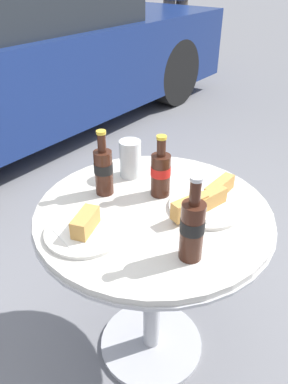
{
  "coord_description": "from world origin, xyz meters",
  "views": [
    {
      "loc": [
        -0.79,
        -0.57,
        1.36
      ],
      "look_at": [
        0.0,
        0.04,
        0.73
      ],
      "focal_mm": 35.0,
      "sensor_mm": 36.0,
      "label": 1
    }
  ],
  "objects_px": {
    "cola_bottle_right": "(192,228)",
    "lunch_plate_near": "(85,229)",
    "bistro_table": "(153,245)",
    "cola_bottle_center": "(161,172)",
    "lunch_plate_far": "(206,202)",
    "parked_car": "(19,53)",
    "cola_bottle_left": "(104,170)",
    "drinking_glass": "(130,160)"
  },
  "relations": [
    {
      "from": "cola_bottle_right",
      "to": "lunch_plate_near",
      "type": "xyz_separation_m",
      "value": [
        -0.1,
        0.29,
        -0.08
      ]
    },
    {
      "from": "bistro_table",
      "to": "cola_bottle_center",
      "type": "distance_m",
      "value": 0.25
    },
    {
      "from": "lunch_plate_near",
      "to": "lunch_plate_far",
      "type": "bearing_deg",
      "value": -33.59
    },
    {
      "from": "parked_car",
      "to": "cola_bottle_center",
      "type": "bearing_deg",
      "value": -116.18
    },
    {
      "from": "cola_bottle_left",
      "to": "cola_bottle_right",
      "type": "height_order",
      "value": "cola_bottle_right"
    },
    {
      "from": "drinking_glass",
      "to": "lunch_plate_near",
      "type": "xyz_separation_m",
      "value": [
        -0.34,
        -0.11,
        -0.05
      ]
    },
    {
      "from": "drinking_glass",
      "to": "cola_bottle_right",
      "type": "bearing_deg",
      "value": -121.1
    },
    {
      "from": "bistro_table",
      "to": "drinking_glass",
      "type": "relative_size",
      "value": 5.63
    },
    {
      "from": "cola_bottle_left",
      "to": "drinking_glass",
      "type": "height_order",
      "value": "cola_bottle_left"
    },
    {
      "from": "drinking_glass",
      "to": "lunch_plate_near",
      "type": "relative_size",
      "value": 0.58
    },
    {
      "from": "drinking_glass",
      "to": "cola_bottle_center",
      "type": "bearing_deg",
      "value": -103.38
    },
    {
      "from": "cola_bottle_left",
      "to": "parked_car",
      "type": "xyz_separation_m",
      "value": [
        1.24,
        2.16,
        -0.12
      ]
    },
    {
      "from": "drinking_glass",
      "to": "lunch_plate_far",
      "type": "relative_size",
      "value": 0.47
    },
    {
      "from": "lunch_plate_near",
      "to": "parked_car",
      "type": "bearing_deg",
      "value": 57.51
    },
    {
      "from": "cola_bottle_left",
      "to": "cola_bottle_right",
      "type": "bearing_deg",
      "value": -103.98
    },
    {
      "from": "cola_bottle_center",
      "to": "drinking_glass",
      "type": "height_order",
      "value": "cola_bottle_center"
    },
    {
      "from": "lunch_plate_far",
      "to": "cola_bottle_left",
      "type": "bearing_deg",
      "value": 111.06
    },
    {
      "from": "lunch_plate_far",
      "to": "parked_car",
      "type": "bearing_deg",
      "value": 65.67
    },
    {
      "from": "cola_bottle_right",
      "to": "lunch_plate_near",
      "type": "relative_size",
      "value": 1.05
    },
    {
      "from": "cola_bottle_center",
      "to": "parked_car",
      "type": "relative_size",
      "value": 0.05
    },
    {
      "from": "drinking_glass",
      "to": "lunch_plate_near",
      "type": "height_order",
      "value": "drinking_glass"
    },
    {
      "from": "lunch_plate_near",
      "to": "lunch_plate_far",
      "type": "distance_m",
      "value": 0.39
    },
    {
      "from": "cola_bottle_right",
      "to": "drinking_glass",
      "type": "bearing_deg",
      "value": 58.9
    },
    {
      "from": "drinking_glass",
      "to": "lunch_plate_far",
      "type": "distance_m",
      "value": 0.33
    },
    {
      "from": "drinking_glass",
      "to": "lunch_plate_far",
      "type": "bearing_deg",
      "value": -93.73
    },
    {
      "from": "cola_bottle_right",
      "to": "drinking_glass",
      "type": "relative_size",
      "value": 1.81
    },
    {
      "from": "bistro_table",
      "to": "drinking_glass",
      "type": "xyz_separation_m",
      "value": [
        0.12,
        0.2,
        0.21
      ]
    },
    {
      "from": "lunch_plate_near",
      "to": "lunch_plate_far",
      "type": "height_order",
      "value": "lunch_plate_far"
    },
    {
      "from": "cola_bottle_right",
      "to": "cola_bottle_center",
      "type": "relative_size",
      "value": 1.16
    },
    {
      "from": "cola_bottle_left",
      "to": "drinking_glass",
      "type": "bearing_deg",
      "value": 2.05
    },
    {
      "from": "cola_bottle_center",
      "to": "cola_bottle_right",
      "type": "bearing_deg",
      "value": -130.12
    },
    {
      "from": "bistro_table",
      "to": "lunch_plate_near",
      "type": "bearing_deg",
      "value": 158.94
    },
    {
      "from": "bistro_table",
      "to": "cola_bottle_right",
      "type": "distance_m",
      "value": 0.34
    },
    {
      "from": "lunch_plate_near",
      "to": "cola_bottle_center",
      "type": "bearing_deg",
      "value": -9.0
    },
    {
      "from": "cola_bottle_left",
      "to": "cola_bottle_right",
      "type": "xyz_separation_m",
      "value": [
        -0.1,
        -0.4,
        0.01
      ]
    },
    {
      "from": "lunch_plate_near",
      "to": "parked_car",
      "type": "distance_m",
      "value": 2.68
    },
    {
      "from": "cola_bottle_right",
      "to": "lunch_plate_near",
      "type": "height_order",
      "value": "cola_bottle_right"
    },
    {
      "from": "bistro_table",
      "to": "cola_bottle_right",
      "type": "xyz_separation_m",
      "value": [
        -0.12,
        -0.21,
        0.25
      ]
    },
    {
      "from": "cola_bottle_left",
      "to": "lunch_plate_near",
      "type": "xyz_separation_m",
      "value": [
        -0.2,
        -0.11,
        -0.07
      ]
    },
    {
      "from": "bistro_table",
      "to": "lunch_plate_far",
      "type": "bearing_deg",
      "value": -51.38
    },
    {
      "from": "cola_bottle_right",
      "to": "lunch_plate_far",
      "type": "bearing_deg",
      "value": 19.49
    },
    {
      "from": "drinking_glass",
      "to": "parked_car",
      "type": "height_order",
      "value": "parked_car"
    }
  ]
}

